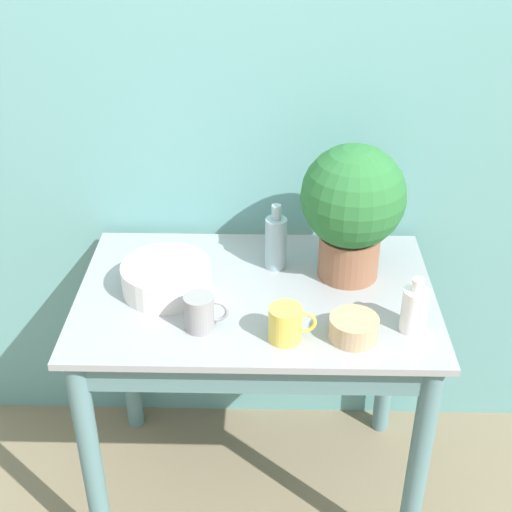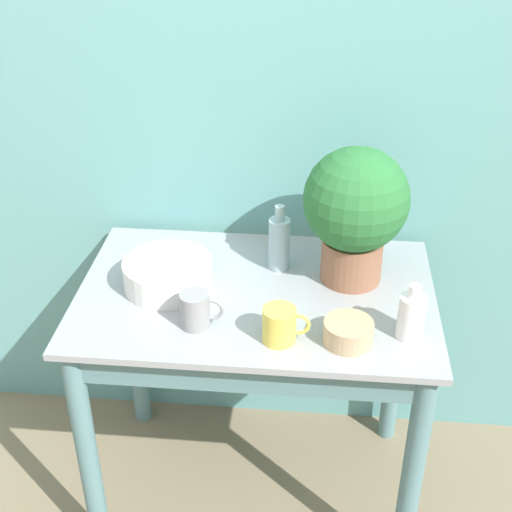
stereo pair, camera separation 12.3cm
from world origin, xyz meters
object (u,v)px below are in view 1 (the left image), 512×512
Objects in this scene: potted_plant at (353,205)px; bottle_short at (415,309)px; mug_yellow at (286,324)px; bowl_small_tan at (354,328)px; bowl_wash_large at (167,277)px; bottle_tall at (276,242)px; mug_grey at (200,312)px.

potted_plant reaches higher than bottle_short.
mug_yellow is 0.18m from bowl_small_tan.
bowl_wash_large is 2.05× the size of mug_yellow.
bottle_tall reaches higher than bottle_short.
mug_yellow is at bearing -10.57° from mug_grey.
bottle_tall reaches higher than mug_yellow.
mug_yellow is at bearing -120.71° from potted_plant.
mug_yellow is at bearing -176.93° from bowl_small_tan.
bottle_short reaches higher than bowl_wash_large.
bottle_short is 1.23× the size of bowl_small_tan.
potted_plant is at bearing 33.47° from mug_grey.
bowl_wash_large is at bearing -169.89° from potted_plant.
mug_yellow is (0.03, -0.35, -0.04)m from bottle_tall.
potted_plant is at bearing 10.11° from bowl_wash_large.
bowl_wash_large is 0.21m from mug_grey.
bowl_small_tan is (-0.16, -0.04, -0.04)m from bottle_short.
bottle_tall is 0.47m from bottle_short.
mug_yellow is at bearing -171.96° from bottle_short.
potted_plant reaches higher than bottle_tall.
bottle_tall is 1.31× the size of bottle_short.
bottle_short is at bearing -14.48° from bowl_wash_large.
bowl_wash_large is 0.40m from mug_yellow.
mug_grey is at bearing -57.87° from bowl_wash_large.
mug_grey is (-0.20, -0.31, -0.04)m from bottle_tall.
bottle_tall is (-0.21, 0.04, -0.15)m from potted_plant.
potted_plant is 0.56m from bowl_wash_large.
potted_plant is 1.96× the size of bottle_tall.
potted_plant is at bearing 59.29° from mug_yellow.
bowl_wash_large is 1.23× the size of bottle_tall.
potted_plant is at bearing -10.23° from bottle_tall.
bottle_tall is 0.37m from mug_grey.
potted_plant reaches higher than mug_grey.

